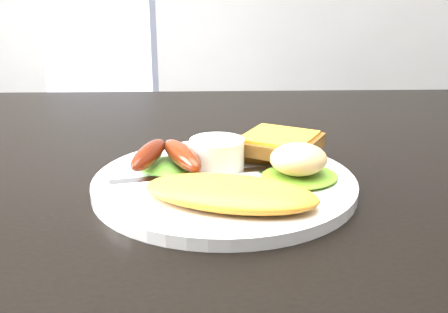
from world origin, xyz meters
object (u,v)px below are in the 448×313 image
dining_table (237,173)px  plate (224,183)px  dining_chair (93,149)px  person (368,66)px

dining_table → plate: plate is taller
dining_chair → plate: plate is taller
dining_table → plate: bearing=-100.8°
dining_table → plate: (-0.02, -0.10, 0.03)m
person → plate: bearing=84.0°
dining_table → person: person is taller
dining_chair → plate: 1.18m
dining_chair → person: (0.69, -0.52, 0.34)m
plate → person: bearing=60.3°
dining_chair → person: person is taller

